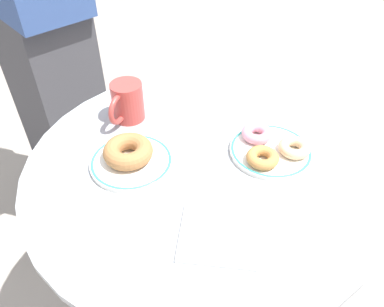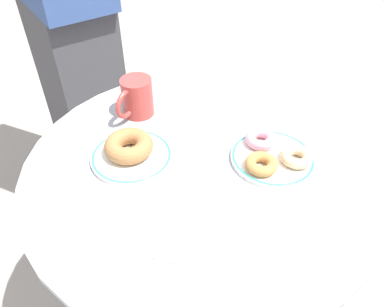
# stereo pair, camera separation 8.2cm
# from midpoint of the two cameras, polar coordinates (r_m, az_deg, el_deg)

# --- Properties ---
(cafe_table) EXTENTS (0.77, 0.77, 0.74)m
(cafe_table) POSITION_cam_midpoint_polar(r_m,az_deg,el_deg) (0.99, 3.59, -11.12)
(cafe_table) COLOR #999EA3
(cafe_table) RESTS_ON ground
(plate_left) EXTENTS (0.18, 0.18, 0.01)m
(plate_left) POSITION_cam_midpoint_polar(r_m,az_deg,el_deg) (0.83, -6.31, -0.52)
(plate_left) COLOR white
(plate_left) RESTS_ON cafe_table
(plate_right) EXTENTS (0.18, 0.18, 0.01)m
(plate_right) POSITION_cam_midpoint_polar(r_m,az_deg,el_deg) (0.85, 14.81, -0.75)
(plate_right) COLOR white
(plate_right) RESTS_ON cafe_table
(donut_cinnamon) EXTENTS (0.12, 0.12, 0.04)m
(donut_cinnamon) POSITION_cam_midpoint_polar(r_m,az_deg,el_deg) (0.82, -6.72, 1.05)
(donut_cinnamon) COLOR #A36B3D
(donut_cinnamon) RESTS_ON plate_left
(donut_glazed) EXTENTS (0.10, 0.10, 0.02)m
(donut_glazed) POSITION_cam_midpoint_polar(r_m,az_deg,el_deg) (0.84, 18.28, -0.59)
(donut_glazed) COLOR #E0B789
(donut_glazed) RESTS_ON plate_right
(donut_pink_frosted) EXTENTS (0.09, 0.09, 0.02)m
(donut_pink_frosted) POSITION_cam_midpoint_polar(r_m,az_deg,el_deg) (0.86, 13.05, 2.04)
(donut_pink_frosted) COLOR pink
(donut_pink_frosted) RESTS_ON plate_right
(donut_old_fashioned) EXTENTS (0.10, 0.10, 0.02)m
(donut_old_fashioned) POSITION_cam_midpoint_polar(r_m,az_deg,el_deg) (0.80, 13.38, -1.67)
(donut_old_fashioned) COLOR #BC7F42
(donut_old_fashioned) RESTS_ON plate_right
(paper_napkin) EXTENTS (0.15, 0.14, 0.01)m
(paper_napkin) POSITION_cam_midpoint_polar(r_m,az_deg,el_deg) (0.69, 5.08, -12.58)
(paper_napkin) COLOR white
(paper_napkin) RESTS_ON cafe_table
(coffee_mug) EXTENTS (0.08, 0.12, 0.10)m
(coffee_mug) POSITION_cam_midpoint_polar(r_m,az_deg,el_deg) (0.94, -5.92, 8.31)
(coffee_mug) COLOR #B73D38
(coffee_mug) RESTS_ON cafe_table
(person_figure) EXTENTS (0.43, 0.43, 1.65)m
(person_figure) POSITION_cam_midpoint_polar(r_m,az_deg,el_deg) (1.36, -16.68, 18.87)
(person_figure) COLOR #3D3D42
(person_figure) RESTS_ON ground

